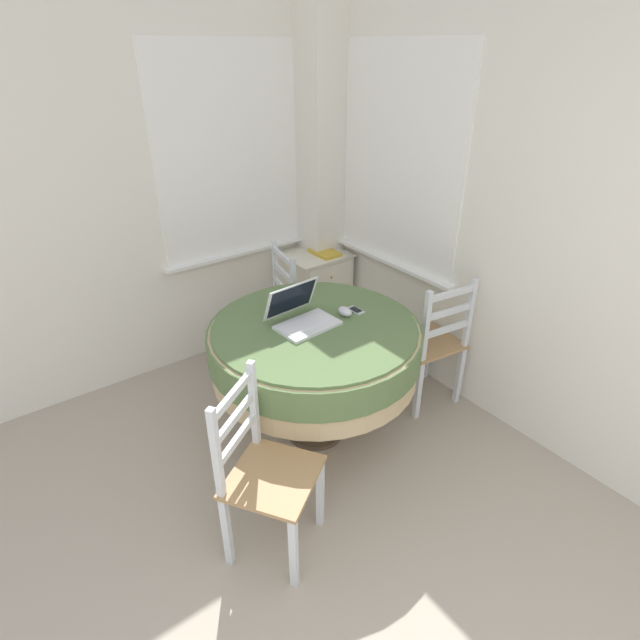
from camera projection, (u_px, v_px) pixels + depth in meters
The scene contains 10 objects.
corner_room_shell at pixel (335, 230), 2.69m from camera, with size 4.39×5.24×2.55m.
round_dining_table at pixel (315, 347), 2.87m from camera, with size 1.21×1.21×0.78m.
laptop at pixel (302, 316), 2.79m from camera, with size 0.36×0.32×0.22m.
computer_mouse at pixel (345, 311), 2.89m from camera, with size 0.06×0.10×0.05m.
cell_phone at pixel (356, 310), 2.94m from camera, with size 0.06×0.11×0.01m.
dining_chair_near_back_window at pixel (270, 314), 3.61m from camera, with size 0.45×0.47×0.92m.
dining_chair_near_right_window at pixel (431, 344), 3.25m from camera, with size 0.45×0.43×0.92m.
dining_chair_camera_near at pixel (264, 473), 2.27m from camera, with size 0.54×0.54×0.92m.
corner_cabinet at pixel (316, 293), 4.13m from camera, with size 0.49×0.44×0.70m.
book_on_cabinet at pixel (325, 252), 3.95m from camera, with size 0.16×0.25×0.02m.
Camera 1 is at (-0.34, 0.13, 2.16)m, focal length 28.00 mm.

